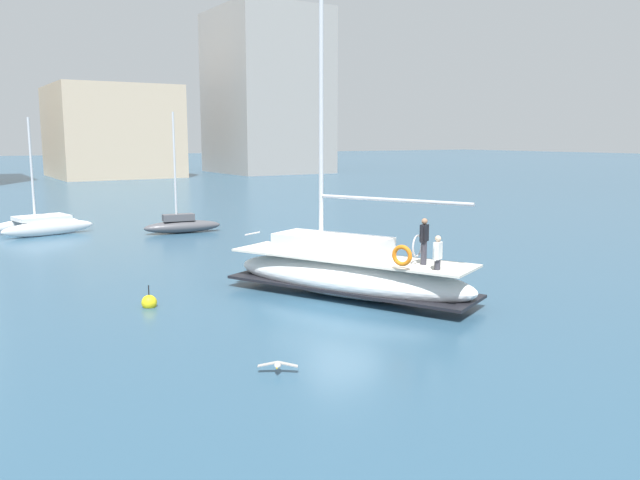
{
  "coord_description": "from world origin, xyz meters",
  "views": [
    {
      "loc": [
        -12.0,
        -18.12,
        5.73
      ],
      "look_at": [
        0.93,
        2.81,
        1.8
      ],
      "focal_mm": 36.43,
      "sensor_mm": 36.0,
      "label": 1
    }
  ],
  "objects_px": {
    "mooring_buoy": "(149,302)",
    "moored_catamaran": "(42,224)",
    "main_sailboat": "(347,272)",
    "moored_sloop_near": "(182,224)",
    "seagull": "(278,365)"
  },
  "relations": [
    {
      "from": "moored_sloop_near",
      "to": "seagull",
      "type": "bearing_deg",
      "value": -104.48
    },
    {
      "from": "moored_sloop_near",
      "to": "moored_catamaran",
      "type": "bearing_deg",
      "value": 150.42
    },
    {
      "from": "moored_sloop_near",
      "to": "mooring_buoy",
      "type": "bearing_deg",
      "value": -113.43
    },
    {
      "from": "moored_sloop_near",
      "to": "moored_catamaran",
      "type": "distance_m",
      "value": 8.29
    },
    {
      "from": "main_sailboat",
      "to": "mooring_buoy",
      "type": "xyz_separation_m",
      "value": [
        -6.59,
        2.27,
        -0.75
      ]
    },
    {
      "from": "moored_sloop_near",
      "to": "main_sailboat",
      "type": "bearing_deg",
      "value": -91.05
    },
    {
      "from": "main_sailboat",
      "to": "mooring_buoy",
      "type": "distance_m",
      "value": 7.01
    },
    {
      "from": "moored_catamaran",
      "to": "seagull",
      "type": "bearing_deg",
      "value": -87.83
    },
    {
      "from": "main_sailboat",
      "to": "moored_sloop_near",
      "type": "height_order",
      "value": "main_sailboat"
    },
    {
      "from": "moored_sloop_near",
      "to": "mooring_buoy",
      "type": "height_order",
      "value": "moored_sloop_near"
    },
    {
      "from": "main_sailboat",
      "to": "moored_catamaran",
      "type": "distance_m",
      "value": 23.36
    },
    {
      "from": "main_sailboat",
      "to": "mooring_buoy",
      "type": "relative_size",
      "value": 14.63
    },
    {
      "from": "moored_catamaran",
      "to": "mooring_buoy",
      "type": "relative_size",
      "value": 7.95
    },
    {
      "from": "mooring_buoy",
      "to": "moored_catamaran",
      "type": "bearing_deg",
      "value": 90.81
    },
    {
      "from": "seagull",
      "to": "mooring_buoy",
      "type": "xyz_separation_m",
      "value": [
        -0.77,
        7.83,
        -0.06
      ]
    }
  ]
}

